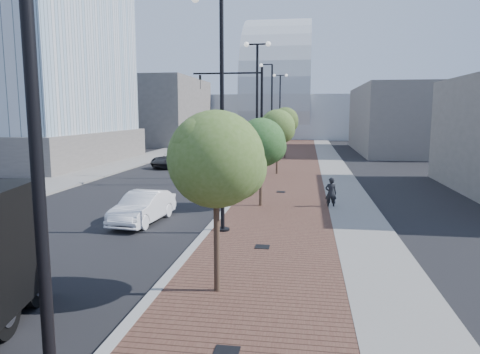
# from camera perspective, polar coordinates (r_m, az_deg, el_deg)

# --- Properties ---
(sidewalk) EXTENTS (7.00, 140.00, 0.12)m
(sidewalk) POSITION_cam_1_polar(r_m,az_deg,el_deg) (47.21, 8.14, 2.44)
(sidewalk) COLOR #4C2D23
(sidewalk) RESTS_ON ground
(concrete_strip) EXTENTS (2.40, 140.00, 0.13)m
(concrete_strip) POSITION_cam_1_polar(r_m,az_deg,el_deg) (47.26, 11.42, 2.37)
(concrete_strip) COLOR slate
(concrete_strip) RESTS_ON ground
(curb) EXTENTS (0.30, 140.00, 0.14)m
(curb) POSITION_cam_1_polar(r_m,az_deg,el_deg) (47.36, 3.90, 2.53)
(curb) COLOR gray
(curb) RESTS_ON ground
(west_sidewalk) EXTENTS (4.00, 140.00, 0.12)m
(west_sidewalk) POSITION_cam_1_polar(r_m,az_deg,el_deg) (50.13, -11.10, 2.70)
(west_sidewalk) COLOR slate
(west_sidewalk) RESTS_ON ground
(white_sedan) EXTENTS (1.82, 4.24, 1.36)m
(white_sedan) POSITION_cam_1_polar(r_m,az_deg,el_deg) (19.92, -12.39, -3.83)
(white_sedan) COLOR white
(white_sedan) RESTS_ON ground
(dark_car_mid) EXTENTS (4.16, 5.63, 1.42)m
(dark_car_mid) POSITION_cam_1_polar(r_m,az_deg,el_deg) (39.67, -8.26, 2.28)
(dark_car_mid) COLOR black
(dark_car_mid) RESTS_ON ground
(dark_car_far) EXTENTS (2.38, 4.51, 1.25)m
(dark_car_far) POSITION_cam_1_polar(r_m,az_deg,el_deg) (47.45, 0.90, 3.23)
(dark_car_far) COLOR black
(dark_car_far) RESTS_ON ground
(pedestrian) EXTENTS (0.62, 0.44, 1.59)m
(pedestrian) POSITION_cam_1_polar(r_m,az_deg,el_deg) (22.64, 11.62, -2.06)
(pedestrian) COLOR black
(pedestrian) RESTS_ON ground
(streetlight_0) EXTENTS (1.72, 0.56, 9.28)m
(streetlight_0) POSITION_cam_1_polar(r_m,az_deg,el_deg) (5.95, -25.06, 7.80)
(streetlight_0) COLOR black
(streetlight_0) RESTS_ON ground
(streetlight_1) EXTENTS (1.44, 0.56, 9.21)m
(streetlight_1) POSITION_cam_1_polar(r_m,az_deg,el_deg) (17.31, -2.69, 6.78)
(streetlight_1) COLOR black
(streetlight_1) RESTS_ON ground
(streetlight_2) EXTENTS (1.72, 0.56, 9.28)m
(streetlight_2) POSITION_cam_1_polar(r_m,az_deg,el_deg) (29.15, 2.20, 8.33)
(streetlight_2) COLOR black
(streetlight_2) RESTS_ON ground
(streetlight_3) EXTENTS (1.44, 0.56, 9.21)m
(streetlight_3) POSITION_cam_1_polar(r_m,az_deg,el_deg) (41.11, 3.94, 7.63)
(streetlight_3) COLOR black
(streetlight_3) RESTS_ON ground
(streetlight_4) EXTENTS (1.72, 0.56, 9.28)m
(streetlight_4) POSITION_cam_1_polar(r_m,az_deg,el_deg) (53.07, 5.15, 8.27)
(streetlight_4) COLOR black
(streetlight_4) RESTS_ON ground
(traffic_mast) EXTENTS (5.09, 0.20, 8.00)m
(traffic_mast) POSITION_cam_1_polar(r_m,az_deg,el_deg) (32.24, 1.20, 8.61)
(traffic_mast) COLOR black
(traffic_mast) RESTS_ON ground
(tree_0) EXTENTS (2.52, 2.50, 4.87)m
(tree_0) POSITION_cam_1_polar(r_m,az_deg,el_deg) (11.28, -2.84, 2.25)
(tree_0) COLOR #382619
(tree_0) RESTS_ON ground
(tree_1) EXTENTS (2.50, 2.47, 4.55)m
(tree_1) POSITION_cam_1_polar(r_m,az_deg,el_deg) (22.15, 2.84, 4.42)
(tree_1) COLOR #382619
(tree_1) RESTS_ON ground
(tree_2) EXTENTS (2.72, 2.72, 5.06)m
(tree_2) POSITION_cam_1_polar(r_m,az_deg,el_deg) (34.08, 4.90, 6.39)
(tree_2) COLOR #382619
(tree_2) RESTS_ON ground
(tree_3) EXTENTS (2.68, 2.68, 5.36)m
(tree_3) POSITION_cam_1_polar(r_m,az_deg,el_deg) (46.05, 5.90, 7.26)
(tree_3) COLOR #382619
(tree_3) RESTS_ON ground
(tower_podium) EXTENTS (19.00, 19.00, 3.00)m
(tower_podium) POSITION_cam_1_polar(r_m,az_deg,el_deg) (48.03, -26.93, 3.45)
(tower_podium) COLOR #5F5A56
(tower_podium) RESTS_ON ground
(convention_center) EXTENTS (50.00, 30.00, 50.00)m
(convention_center) POSITION_cam_1_polar(r_m,az_deg,el_deg) (92.16, 5.04, 8.99)
(convention_center) COLOR #B1B7BC
(convention_center) RESTS_ON ground
(commercial_block_nw) EXTENTS (14.00, 20.00, 10.00)m
(commercial_block_nw) POSITION_cam_1_polar(r_m,az_deg,el_deg) (71.10, -11.11, 8.29)
(commercial_block_nw) COLOR #5F5A56
(commercial_block_nw) RESTS_ON ground
(commercial_block_ne) EXTENTS (12.00, 22.00, 8.00)m
(commercial_block_ne) POSITION_cam_1_polar(r_m,az_deg,el_deg) (58.25, 20.81, 6.96)
(commercial_block_ne) COLOR #66615C
(commercial_block_ne) RESTS_ON ground
(utility_cover_0) EXTENTS (0.50, 0.50, 0.02)m
(utility_cover_0) POSITION_cam_1_polar(r_m,az_deg,el_deg) (9.35, -1.77, -21.63)
(utility_cover_0) COLOR black
(utility_cover_0) RESTS_ON sidewalk
(utility_cover_1) EXTENTS (0.50, 0.50, 0.02)m
(utility_cover_1) POSITION_cam_1_polar(r_m,az_deg,el_deg) (15.74, 2.89, -8.95)
(utility_cover_1) COLOR black
(utility_cover_1) RESTS_ON sidewalk
(utility_cover_2) EXTENTS (0.50, 0.50, 0.02)m
(utility_cover_2) POSITION_cam_1_polar(r_m,az_deg,el_deg) (26.42, 5.29, -1.92)
(utility_cover_2) COLOR black
(utility_cover_2) RESTS_ON sidewalk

